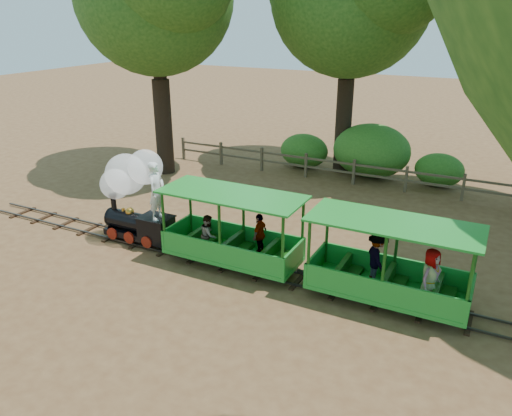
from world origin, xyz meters
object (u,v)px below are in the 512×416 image
at_px(carriage_front, 233,239).
at_px(carriage_rear, 391,272).
at_px(locomotive, 133,189).
at_px(fence, 380,174).

height_order(carriage_front, carriage_rear, same).
height_order(locomotive, fence, locomotive).
distance_m(locomotive, carriage_rear, 7.44).
relative_size(locomotive, carriage_rear, 0.76).
bearing_deg(fence, carriage_rear, -74.35).
bearing_deg(fence, locomotive, -123.01).
xyz_separation_m(locomotive, carriage_front, (3.28, -0.08, -0.83)).
xyz_separation_m(locomotive, fence, (5.15, 7.94, -1.04)).
relative_size(carriage_front, fence, 0.21).
xyz_separation_m(carriage_front, fence, (1.88, 8.01, -0.21)).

